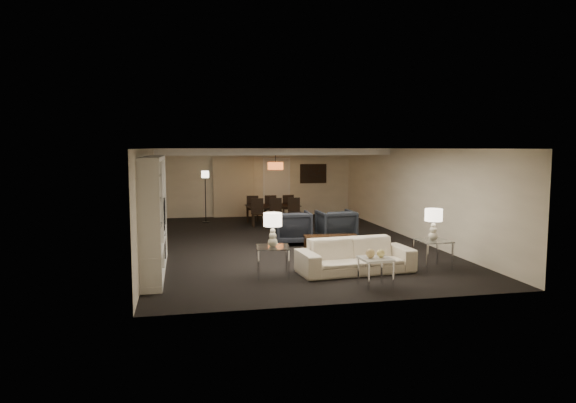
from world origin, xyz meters
The scene contains 35 objects.
floor centered at (0.00, 0.00, 0.00)m, with size 11.00×11.00×0.00m, color black.
ceiling centered at (0.00, 0.00, 2.50)m, with size 7.00×11.00×0.02m, color silver.
wall_back centered at (0.00, 5.50, 1.25)m, with size 7.00×0.02×2.50m, color beige.
wall_front centered at (0.00, -5.50, 1.25)m, with size 7.00×0.02×2.50m, color beige.
wall_left centered at (-3.50, 0.00, 1.25)m, with size 0.02×11.00×2.50m, color beige.
wall_right centered at (3.50, 0.00, 1.25)m, with size 0.02×11.00×2.50m, color beige.
ceiling_soffit centered at (0.00, 3.50, 2.40)m, with size 7.00×4.00×0.20m, color silver.
curtains centered at (-0.90, 5.42, 1.20)m, with size 1.50×0.12×2.40m, color beige.
door centered at (0.70, 5.47, 1.05)m, with size 0.90×0.05×2.10m, color silver.
painting centered at (2.10, 5.46, 1.55)m, with size 0.95×0.04×0.65m, color #142D38.
media_unit centered at (-3.31, -2.60, 1.18)m, with size 0.38×3.40×2.35m, color white, non-canonical shape.
pendant_light centered at (0.30, 3.50, 1.92)m, with size 0.52×0.52×0.24m, color #D8591E.
sofa centered at (0.67, -3.51, 0.34)m, with size 2.33×0.91×0.68m, color beige.
coffee_table centered at (0.67, -1.91, 0.23)m, with size 1.28×0.75×0.46m, color black, non-canonical shape.
armchair_left centered at (0.07, -0.21, 0.43)m, with size 0.93×0.95×0.87m, color black.
armchair_right centered at (1.27, -0.21, 0.43)m, with size 0.93×0.95×0.87m, color black.
side_table_left centered at (-1.03, -3.51, 0.30)m, with size 0.64×0.64×0.60m, color silver, non-canonical shape.
side_table_right centered at (2.37, -3.51, 0.30)m, with size 0.64×0.64×0.60m, color white, non-canonical shape.
table_lamp_left centered at (-1.03, -3.51, 0.93)m, with size 0.36×0.36×0.66m, color beige, non-canonical shape.
table_lamp_right centered at (2.37, -3.51, 0.93)m, with size 0.36×0.36×0.66m, color beige, non-canonical shape.
marble_table centered at (0.67, -4.61, 0.27)m, with size 0.53×0.53×0.53m, color white, non-canonical shape.
gold_gourd_a centered at (0.57, -4.61, 0.62)m, with size 0.17×0.17×0.17m, color #D6B471.
gold_gourd_b centered at (0.77, -4.61, 0.61)m, with size 0.15×0.15×0.15m, color #EDDA7D.
television centered at (-3.28, -1.60, 1.06)m, with size 0.14×1.08×0.62m, color black.
vase_blue centered at (-3.31, -3.71, 1.14)m, with size 0.15×0.15×0.16m, color #232699.
vase_amber centered at (-3.31, -3.18, 1.64)m, with size 0.15×0.15×0.16m, color #A86F38.
floor_speaker centered at (-3.20, -1.96, 0.57)m, with size 0.12×0.12×1.13m, color black.
dining_table centered at (0.22, 3.52, 0.30)m, with size 1.72×0.96×0.60m, color black.
chair_nl centered at (-0.38, 2.87, 0.45)m, with size 0.42×0.42×0.90m, color black, non-canonical shape.
chair_nm centered at (0.22, 2.87, 0.45)m, with size 0.42×0.42×0.90m, color black, non-canonical shape.
chair_nr centered at (0.82, 2.87, 0.45)m, with size 0.42×0.42×0.90m, color black, non-canonical shape.
chair_fl centered at (-0.38, 4.17, 0.45)m, with size 0.42×0.42×0.90m, color black, non-canonical shape.
chair_fm centered at (0.22, 4.17, 0.45)m, with size 0.42×0.42×0.90m, color black, non-canonical shape.
chair_fr centered at (0.82, 4.17, 0.45)m, with size 0.42×0.42×0.90m, color black, non-canonical shape.
floor_lamp centered at (-1.98, 4.18, 0.87)m, with size 0.25×0.25×1.75m, color black, non-canonical shape.
Camera 1 is at (-2.75, -13.24, 2.52)m, focal length 32.00 mm.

